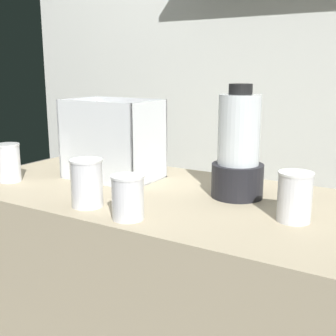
% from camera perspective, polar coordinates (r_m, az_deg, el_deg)
% --- Properties ---
extents(counter, '(1.40, 0.64, 0.90)m').
position_cam_1_polar(counter, '(1.53, -0.00, -19.74)').
color(counter, tan).
rests_on(counter, ground_plane).
extents(back_wall_unit, '(2.60, 0.24, 2.50)m').
position_cam_1_polar(back_wall_unit, '(1.98, 11.94, 12.43)').
color(back_wall_unit, silver).
rests_on(back_wall_unit, ground_plane).
extents(carrot_display_bin, '(0.31, 0.21, 0.27)m').
position_cam_1_polar(carrot_display_bin, '(1.52, -7.27, 1.83)').
color(carrot_display_bin, white).
rests_on(carrot_display_bin, counter).
extents(blender_pitcher, '(0.15, 0.15, 0.33)m').
position_cam_1_polar(blender_pitcher, '(1.29, 9.21, 2.19)').
color(blender_pitcher, black).
rests_on(blender_pitcher, counter).
extents(juice_cup_mango_far_left, '(0.08, 0.08, 0.13)m').
position_cam_1_polar(juice_cup_mango_far_left, '(1.56, -20.16, 0.33)').
color(juice_cup_mango_far_left, white).
rests_on(juice_cup_mango_far_left, counter).
extents(juice_cup_mango_left, '(0.09, 0.09, 0.13)m').
position_cam_1_polar(juice_cup_mango_left, '(1.22, -10.58, -2.37)').
color(juice_cup_mango_left, white).
rests_on(juice_cup_mango_left, counter).
extents(juice_cup_orange_middle, '(0.09, 0.09, 0.11)m').
position_cam_1_polar(juice_cup_orange_middle, '(1.11, -5.28, -4.25)').
color(juice_cup_orange_middle, white).
rests_on(juice_cup_orange_middle, counter).
extents(juice_cup_beet_right, '(0.09, 0.09, 0.13)m').
position_cam_1_polar(juice_cup_beet_right, '(1.13, 16.27, -3.92)').
color(juice_cup_beet_right, white).
rests_on(juice_cup_beet_right, counter).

